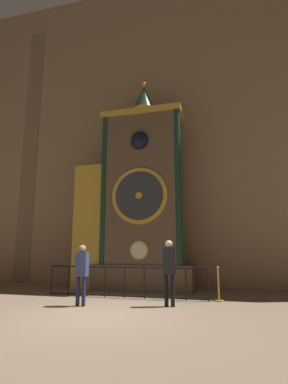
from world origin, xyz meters
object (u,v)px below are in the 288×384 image
Objects in this scene: clock_tower at (135,200)px; visitor_far at (169,266)px; visitor_near at (82,269)px; stanchion_post at (219,290)px.

visitor_far is at bearing -57.95° from clock_tower.
visitor_near is 1.62× the size of stanchion_post.
visitor_far is (2.44, 0.56, 0.08)m from visitor_near.
clock_tower reaches higher than visitor_near.
stanchion_post is (3.26, -1.84, -3.23)m from clock_tower.
visitor_far is at bearing 11.87° from visitor_near.
clock_tower reaches higher than visitor_far.
clock_tower is at bearing 105.35° from visitor_far.
stanchion_post is at bearing 24.87° from visitor_near.
visitor_far reaches higher than stanchion_post.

